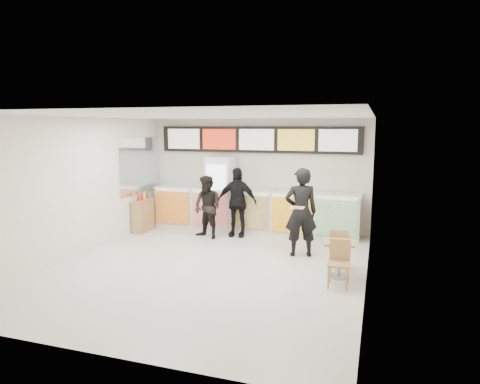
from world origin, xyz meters
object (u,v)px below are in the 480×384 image
at_px(customer_main, 301,212).
at_px(customer_left, 208,207).
at_px(cafe_table, 339,252).
at_px(condiment_ledge, 143,215).
at_px(service_counter, 253,211).
at_px(drinks_fridge, 221,193).
at_px(customer_mid, 237,202).

relative_size(customer_main, customer_left, 1.22).
xyz_separation_m(cafe_table, condiment_ledge, (-5.32, 1.98, -0.04)).
xyz_separation_m(service_counter, drinks_fridge, (-0.93, 0.02, 0.43)).
xyz_separation_m(drinks_fridge, customer_left, (0.03, -1.00, -0.21)).
xyz_separation_m(service_counter, cafe_table, (2.50, -2.85, -0.09)).
height_order(customer_main, customer_left, customer_main).
bearing_deg(customer_main, drinks_fridge, -54.37).
xyz_separation_m(customer_mid, cafe_table, (2.78, -2.31, -0.41)).
bearing_deg(service_counter, customer_mid, -117.72).
bearing_deg(service_counter, drinks_fridge, 179.01).
height_order(drinks_fridge, customer_main, drinks_fridge).
distance_m(customer_main, customer_left, 2.60).
distance_m(drinks_fridge, customer_main, 3.06).
bearing_deg(drinks_fridge, customer_mid, -40.68).
bearing_deg(drinks_fridge, service_counter, -0.99).
relative_size(service_counter, customer_left, 3.51).
relative_size(customer_main, condiment_ledge, 1.88).
xyz_separation_m(service_counter, customer_mid, (-0.28, -0.54, 0.31)).
relative_size(drinks_fridge, cafe_table, 1.40).
height_order(service_counter, customer_main, customer_main).
xyz_separation_m(customer_main, condiment_ledge, (-4.39, 0.85, -0.53)).
bearing_deg(customer_main, condiment_ledge, -30.50).
bearing_deg(cafe_table, customer_left, 146.85).
bearing_deg(service_counter, cafe_table, -48.78).
bearing_deg(service_counter, condiment_ledge, -162.70).
xyz_separation_m(service_counter, customer_main, (1.57, -1.73, 0.39)).
height_order(drinks_fridge, customer_mid, drinks_fridge).
distance_m(customer_main, customer_mid, 2.21).
relative_size(customer_left, cafe_table, 1.11).
height_order(service_counter, drinks_fridge, drinks_fridge).
distance_m(drinks_fridge, cafe_table, 4.51).
bearing_deg(customer_left, customer_main, 3.17).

